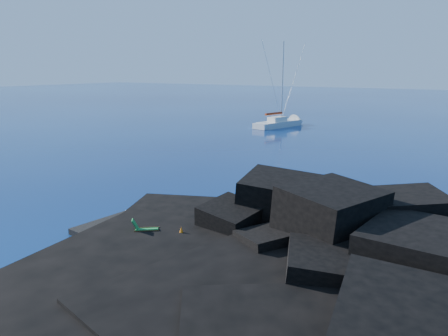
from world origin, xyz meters
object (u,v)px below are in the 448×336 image
(sailboat, at_px, (279,127))
(sunbather, at_px, (137,237))
(marker_cone, at_px, (181,232))
(deck_chair, at_px, (147,226))

(sailboat, distance_m, sunbather, 51.25)
(marker_cone, bearing_deg, sailboat, 108.85)
(sunbather, distance_m, marker_cone, 2.39)
(deck_chair, xyz_separation_m, marker_cone, (1.90, 0.68, -0.19))
(sunbather, bearing_deg, sailboat, 118.49)
(deck_chair, bearing_deg, sailboat, 67.95)
(sunbather, xyz_separation_m, marker_cone, (1.83, 1.53, 0.14))
(deck_chair, height_order, sunbather, deck_chair)
(sailboat, relative_size, marker_cone, 23.01)
(sailboat, relative_size, deck_chair, 9.57)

